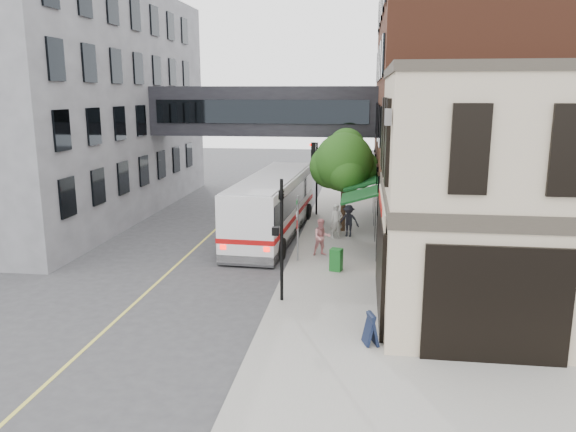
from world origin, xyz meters
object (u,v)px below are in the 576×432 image
(bus, at_px, (273,203))
(pedestrian_a, at_px, (337,221))
(sandwich_board, at_px, (371,329))
(pedestrian_b, at_px, (322,237))
(pedestrian_c, at_px, (349,221))
(newspaper_box, at_px, (336,260))

(bus, xyz_separation_m, pedestrian_a, (3.47, -0.67, -0.75))
(pedestrian_a, bearing_deg, sandwich_board, -100.96)
(pedestrian_b, relative_size, pedestrian_c, 1.03)
(bus, xyz_separation_m, pedestrian_c, (4.09, -0.21, -0.81))
(pedestrian_b, bearing_deg, bus, 107.79)
(pedestrian_b, relative_size, sandwich_board, 1.77)
(pedestrian_a, xyz_separation_m, sandwich_board, (1.66, -12.62, -0.41))
(pedestrian_a, distance_m, newspaper_box, 5.54)
(newspaper_box, distance_m, sandwich_board, 7.24)
(newspaper_box, height_order, sandwich_board, sandwich_board)
(pedestrian_a, distance_m, pedestrian_b, 3.33)
(bus, height_order, pedestrian_c, bus)
(bus, distance_m, pedestrian_c, 4.18)
(pedestrian_a, relative_size, pedestrian_b, 1.03)
(pedestrian_a, bearing_deg, pedestrian_c, 18.42)
(pedestrian_a, height_order, newspaper_box, pedestrian_a)
(pedestrian_a, height_order, pedestrian_b, pedestrian_a)
(pedestrian_a, relative_size, sandwich_board, 1.83)
(bus, distance_m, pedestrian_b, 4.99)
(pedestrian_b, relative_size, newspaper_box, 1.81)
(newspaper_box, bearing_deg, pedestrian_b, 125.66)
(pedestrian_b, xyz_separation_m, sandwich_board, (2.19, -9.33, -0.38))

